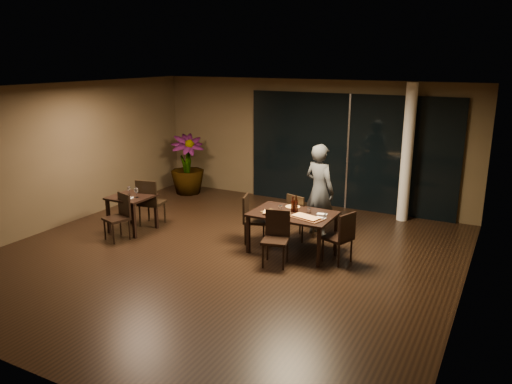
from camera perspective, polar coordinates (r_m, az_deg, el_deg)
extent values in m
plane|color=black|center=(9.18, -3.68, -7.32)|extent=(8.00, 8.00, 0.00)
cube|color=#463925|center=(12.27, 6.20, 5.71)|extent=(8.00, 0.10, 3.00)
cube|color=#463925|center=(5.84, -25.39, -6.54)|extent=(8.00, 0.10, 3.00)
cube|color=#463925|center=(11.34, -21.57, 3.94)|extent=(0.10, 8.00, 3.00)
cube|color=#463925|center=(7.48, 23.59, -1.72)|extent=(0.10, 8.00, 3.00)
cube|color=silver|center=(8.49, -4.03, 11.85)|extent=(8.00, 8.00, 0.04)
cube|color=black|center=(11.88, 10.50, 4.49)|extent=(5.00, 0.06, 2.70)
cylinder|color=white|center=(11.22, 16.88, 4.24)|extent=(0.24, 0.24, 3.00)
cube|color=black|center=(9.15, 4.23, -2.52)|extent=(1.50, 1.00, 0.04)
cube|color=black|center=(9.19, -0.88, -4.88)|extent=(0.06, 0.06, 0.71)
cube|color=black|center=(8.65, 7.20, -6.32)|extent=(0.06, 0.06, 0.71)
cube|color=black|center=(9.92, 1.57, -3.33)|extent=(0.06, 0.06, 0.71)
cube|color=black|center=(9.43, 9.13, -4.55)|extent=(0.06, 0.06, 0.71)
cube|color=black|center=(10.55, -14.06, -0.53)|extent=(0.80, 0.80, 0.04)
cube|color=black|center=(10.65, -16.51, -2.68)|extent=(0.06, 0.06, 0.71)
cube|color=black|center=(10.20, -13.76, -3.27)|extent=(0.06, 0.06, 0.71)
cube|color=black|center=(11.11, -14.08, -1.75)|extent=(0.06, 0.06, 0.71)
cube|color=black|center=(10.68, -11.36, -2.27)|extent=(0.06, 0.06, 0.71)
cube|color=black|center=(9.92, 5.21, -2.91)|extent=(0.53, 0.53, 0.05)
cylinder|color=black|center=(10.01, 6.59, -4.09)|extent=(0.03, 0.03, 0.44)
cylinder|color=black|center=(10.22, 5.05, -3.64)|extent=(0.03, 0.03, 0.44)
cylinder|color=black|center=(9.75, 5.31, -4.58)|extent=(0.03, 0.03, 0.44)
cylinder|color=black|center=(9.97, 3.76, -4.11)|extent=(0.03, 0.03, 0.44)
cube|color=black|center=(9.70, 4.51, -1.81)|extent=(0.42, 0.16, 0.49)
cube|color=black|center=(8.63, 2.22, -5.60)|extent=(0.53, 0.53, 0.05)
cylinder|color=black|center=(8.59, 0.78, -7.31)|extent=(0.04, 0.04, 0.45)
cylinder|color=black|center=(8.52, 3.15, -7.52)|extent=(0.04, 0.04, 0.45)
cylinder|color=black|center=(8.91, 1.31, -6.45)|extent=(0.04, 0.04, 0.45)
cylinder|color=black|center=(8.85, 3.59, -6.64)|extent=(0.04, 0.04, 0.45)
cube|color=black|center=(8.73, 2.50, -3.62)|extent=(0.43, 0.15, 0.50)
cube|color=black|center=(9.65, 0.01, -3.29)|extent=(0.55, 0.55, 0.05)
cylinder|color=black|center=(9.53, 0.87, -4.97)|extent=(0.04, 0.04, 0.45)
cylinder|color=black|center=(9.86, 1.23, -4.26)|extent=(0.04, 0.04, 0.45)
cylinder|color=black|center=(9.59, -1.25, -4.83)|extent=(0.04, 0.04, 0.45)
cylinder|color=black|center=(9.92, -0.83, -4.13)|extent=(0.04, 0.04, 0.45)
cube|color=black|center=(9.61, -1.17, -1.80)|extent=(0.17, 0.43, 0.50)
cube|color=black|center=(8.88, 9.30, -5.21)|extent=(0.55, 0.55, 0.05)
cylinder|color=black|center=(9.19, 9.07, -5.96)|extent=(0.04, 0.04, 0.44)
cylinder|color=black|center=(8.94, 7.64, -6.54)|extent=(0.04, 0.04, 0.44)
cylinder|color=black|center=(9.00, 10.83, -6.53)|extent=(0.04, 0.04, 0.44)
cylinder|color=black|center=(8.73, 9.43, -7.14)|extent=(0.04, 0.04, 0.44)
cube|color=black|center=(8.69, 10.39, -4.01)|extent=(0.18, 0.42, 0.49)
cube|color=black|center=(10.89, -11.81, -1.23)|extent=(0.56, 0.56, 0.05)
cylinder|color=black|center=(11.04, -10.38, -2.25)|extent=(0.04, 0.04, 0.49)
cylinder|color=black|center=(11.21, -12.17, -2.07)|extent=(0.04, 0.04, 0.49)
cylinder|color=black|center=(10.71, -11.30, -2.85)|extent=(0.04, 0.04, 0.49)
cylinder|color=black|center=(10.89, -13.13, -2.65)|extent=(0.04, 0.04, 0.49)
cube|color=black|center=(10.64, -12.43, -0.15)|extent=(0.47, 0.14, 0.54)
cube|color=black|center=(10.18, -15.67, -2.97)|extent=(0.53, 0.53, 0.05)
cylinder|color=black|center=(10.32, -16.89, -4.08)|extent=(0.03, 0.03, 0.43)
cylinder|color=black|center=(10.03, -15.97, -4.58)|extent=(0.03, 0.03, 0.43)
cylinder|color=black|center=(10.47, -15.22, -3.68)|extent=(0.03, 0.03, 0.43)
cylinder|color=black|center=(10.18, -14.26, -4.15)|extent=(0.03, 0.03, 0.43)
cube|color=black|center=(10.20, -14.82, -1.46)|extent=(0.42, 0.17, 0.48)
imported|color=#2E3133|center=(10.00, 7.27, 0.18)|extent=(0.74, 0.61, 1.87)
imported|color=#224E1A|center=(13.19, -7.86, 3.13)|extent=(1.19, 1.19, 1.55)
cube|color=#442E15|center=(9.07, 2.34, -2.47)|extent=(0.61, 0.43, 0.01)
cube|color=#452716|center=(8.86, 5.75, -2.98)|extent=(0.66, 0.45, 0.01)
cylinder|color=red|center=(9.47, 4.22, -1.72)|extent=(0.27, 0.27, 0.01)
cylinder|color=white|center=(9.30, 2.79, -1.80)|extent=(0.07, 0.07, 0.08)
cylinder|color=white|center=(9.17, 6.06, -2.11)|extent=(0.08, 0.08, 0.09)
cube|color=white|center=(8.89, 7.39, -2.97)|extent=(0.18, 0.11, 0.01)
cube|color=white|center=(9.11, 7.56, -2.52)|extent=(0.20, 0.13, 0.01)
cube|color=white|center=(10.39, -14.38, -0.64)|extent=(0.20, 0.15, 0.01)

